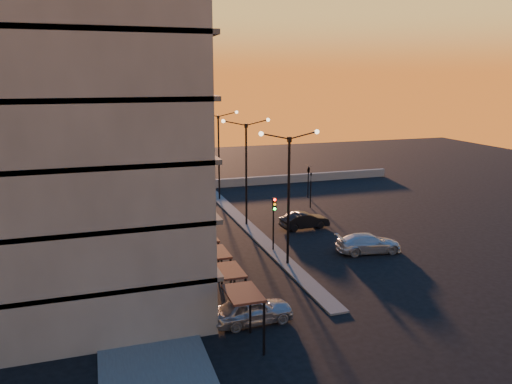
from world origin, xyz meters
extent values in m
plane|color=black|center=(0.00, 0.00, 0.00)|extent=(120.00, 120.00, 0.00)
cube|color=#4D4D4A|center=(-10.50, 4.00, 0.06)|extent=(5.00, 40.00, 0.12)
cube|color=#4D4D4A|center=(0.00, 10.00, 0.06)|extent=(1.20, 36.00, 0.12)
cube|color=slate|center=(2.00, 26.00, 0.50)|extent=(44.00, 0.50, 1.00)
cylinder|color=#68645C|center=(-14.00, 2.00, 12.50)|extent=(14.00, 14.00, 25.00)
cube|color=#68645C|center=(-14.00, -3.00, 12.50)|extent=(14.00, 10.00, 25.00)
cylinder|color=black|center=(-14.00, 2.00, 1.60)|extent=(14.16, 14.16, 2.40)
cube|color=black|center=(-6.80, -2.00, 3.60)|extent=(0.15, 3.20, 1.20)
cylinder|color=black|center=(0.00, 0.00, 4.50)|extent=(0.18, 0.18, 9.00)
cube|color=black|center=(0.00, 0.00, 8.90)|extent=(0.25, 0.25, 0.35)
sphere|color=#FFE5B2|center=(-2.00, 0.00, 9.35)|extent=(0.32, 0.32, 0.32)
sphere|color=#FFE5B2|center=(2.00, 0.00, 9.35)|extent=(0.32, 0.32, 0.32)
cylinder|color=black|center=(0.00, 10.00, 4.50)|extent=(0.18, 0.18, 9.00)
cube|color=black|center=(0.00, 10.00, 8.90)|extent=(0.25, 0.25, 0.35)
sphere|color=#FFE5B2|center=(-2.00, 10.00, 9.35)|extent=(0.32, 0.32, 0.32)
sphere|color=#FFE5B2|center=(2.00, 10.00, 9.35)|extent=(0.32, 0.32, 0.32)
cylinder|color=black|center=(0.00, 20.00, 4.50)|extent=(0.18, 0.18, 9.00)
cube|color=black|center=(0.00, 20.00, 8.90)|extent=(0.25, 0.25, 0.35)
sphere|color=#FFE5B2|center=(-2.00, 20.00, 9.35)|extent=(0.32, 0.32, 0.32)
sphere|color=#FFE5B2|center=(2.00, 20.00, 9.35)|extent=(0.32, 0.32, 0.32)
cylinder|color=black|center=(0.00, 3.00, 1.60)|extent=(0.12, 0.12, 3.20)
cube|color=black|center=(0.00, 2.82, 3.75)|extent=(0.28, 0.16, 1.00)
sphere|color=#FF0C05|center=(0.00, 2.72, 4.10)|extent=(0.20, 0.20, 0.20)
sphere|color=orange|center=(0.00, 2.72, 3.75)|extent=(0.20, 0.20, 0.20)
sphere|color=#0CFF26|center=(0.00, 2.72, 3.40)|extent=(0.20, 0.20, 0.20)
cylinder|color=black|center=(8.00, 14.00, 1.40)|extent=(0.12, 0.12, 2.80)
imported|color=black|center=(8.00, 14.00, 3.20)|extent=(0.13, 0.16, 0.80)
cylinder|color=black|center=(9.50, 18.00, 1.40)|extent=(0.12, 0.12, 2.80)
imported|color=black|center=(9.50, 18.00, 3.20)|extent=(0.42, 1.99, 0.80)
imported|color=#9C9EA4|center=(-4.92, -7.34, 0.75)|extent=(4.49, 1.94, 1.51)
imported|color=black|center=(4.61, 7.65, 0.71)|extent=(4.42, 1.80, 1.42)
imported|color=#B9BDC1|center=(6.78, 0.51, 0.72)|extent=(5.17, 2.64, 1.44)
camera|label=1|loc=(-12.41, -30.94, 13.02)|focal=35.00mm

